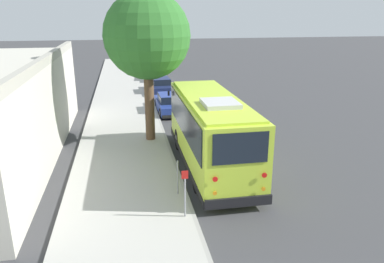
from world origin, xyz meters
name	(u,v)px	position (x,y,z in m)	size (l,w,h in m)	color
ground_plane	(221,165)	(0.00, 0.00, 0.00)	(160.00, 160.00, 0.00)	#3D3D3F
sidewalk_slab	(124,170)	(0.00, 4.42, 0.07)	(80.00, 4.48, 0.15)	#B2AFA8
curb_strip	(176,167)	(0.00, 2.11, 0.07)	(80.00, 0.14, 0.15)	#9D9A94
shuttle_bus	(211,128)	(-0.10, 0.56, 1.82)	(8.62, 2.66, 3.39)	#BCDB38
parked_sedan_blue	(169,104)	(9.84, 1.16, 0.59)	(4.50, 1.82, 1.28)	navy
parked_sedan_navy	(161,86)	(16.16, 1.12, 0.62)	(4.47, 1.86, 1.33)	#19234C
parked_sedan_silver	(157,74)	(22.33, 0.86, 0.61)	(4.52, 1.92, 1.31)	#A8AAAF
parked_sedan_black	(151,65)	(28.89, 0.96, 0.62)	(4.36, 1.85, 1.32)	black
street_tree	(147,30)	(3.96, 2.94, 5.84)	(4.35, 4.35, 8.25)	brown
sign_post_near	(185,193)	(-4.39, 2.42, 1.01)	(0.06, 0.22, 1.66)	gray
sign_post_far	(178,177)	(-2.71, 2.42, 0.82)	(0.06, 0.06, 1.34)	gray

